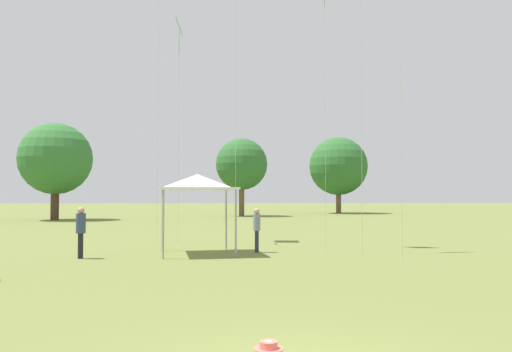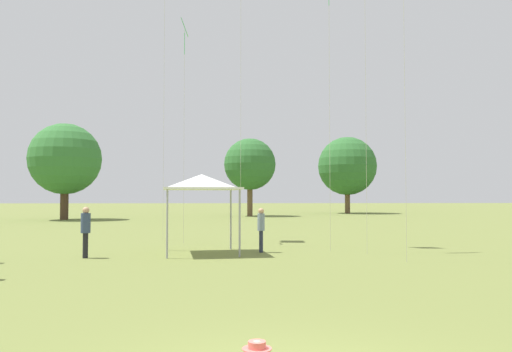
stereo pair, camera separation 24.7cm
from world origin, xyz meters
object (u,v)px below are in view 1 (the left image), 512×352
Objects in this scene: person_standing_2 at (257,225)px; distant_tree_2 at (56,159)px; person_standing_3 at (81,227)px; kite_4 at (179,38)px; distant_tree_0 at (338,166)px; canopy_tent at (197,182)px; distant_tree_1 at (242,164)px.

person_standing_2 is 0.19× the size of distant_tree_2.
distant_tree_2 reaches higher than person_standing_3.
person_standing_3 reaches higher than person_standing_2.
person_standing_2 is 0.16× the size of kite_4.
distant_tree_2 is (-30.38, -15.99, -0.40)m from distant_tree_0.
kite_4 is at bearing 131.67° from person_standing_3.
distant_tree_2 is at bearing 117.23° from canopy_tent.
distant_tree_2 reaches higher than distant_tree_1.
distant_tree_1 is at bearing 38.54° from kite_4.
distant_tree_1 is (0.87, 35.45, 4.65)m from person_standing_2.
distant_tree_1 reaches higher than person_standing_3.
person_standing_2 is 0.20× the size of distant_tree_1.
kite_4 is at bearing -113.35° from distant_tree_0.
kite_4 reaches higher than person_standing_3.
canopy_tent is 0.37× the size of distant_tree_1.
person_standing_2 is 0.54× the size of canopy_tent.
distant_tree_2 is (-13.28, 23.62, -4.08)m from kite_4.
kite_4 reaches higher than canopy_tent.
person_standing_2 is at bearing -107.41° from distant_tree_0.
canopy_tent is at bearing 112.31° from person_standing_2.
person_standing_3 is 0.17× the size of kite_4.
distant_tree_1 is (-12.81, -8.20, -0.34)m from distant_tree_0.
person_standing_2 is 46.02m from distant_tree_0.
canopy_tent is at bearing -110.00° from distant_tree_0.
distant_tree_1 is 19.22m from distant_tree_2.
kite_4 reaches higher than distant_tree_0.
person_standing_3 is at bearing 118.18° from person_standing_2.
distant_tree_1 is (3.18, 35.74, 2.99)m from canopy_tent.
person_standing_3 is at bearing -113.93° from distant_tree_0.
kite_4 is at bearing 104.23° from canopy_tent.
distant_tree_1 is at bearing 148.61° from person_standing_3.
distant_tree_0 is 34.33m from distant_tree_2.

